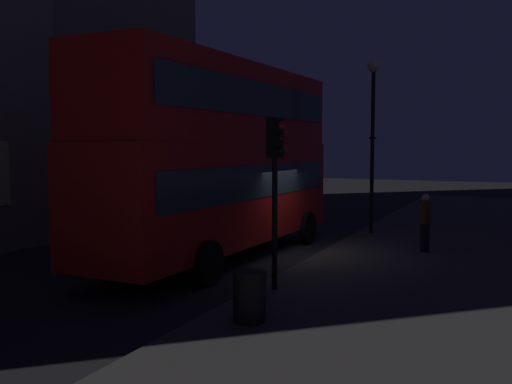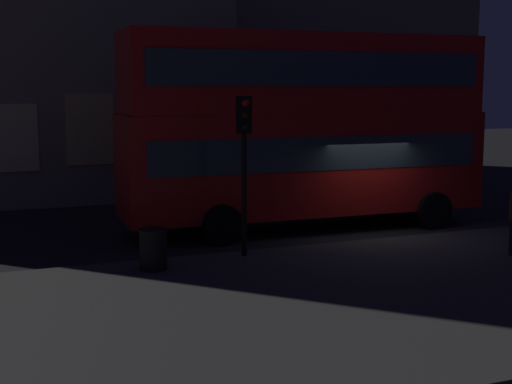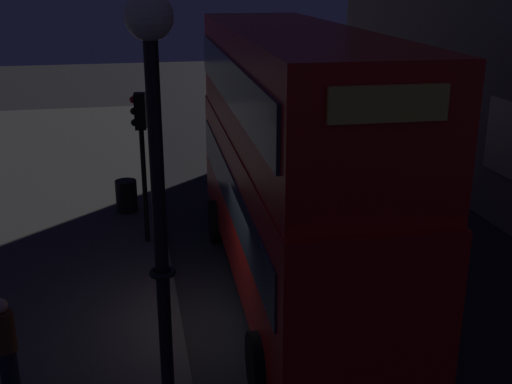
# 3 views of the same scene
# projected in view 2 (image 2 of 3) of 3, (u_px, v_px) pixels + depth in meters

# --- Properties ---
(ground_plane) EXTENTS (80.00, 80.00, 0.00)m
(ground_plane) POSITION_uv_depth(u_px,v_px,m) (371.00, 236.00, 19.35)
(ground_plane) COLOR #232326
(sidewalk_slab) EXTENTS (44.00, 8.47, 0.12)m
(sidewalk_slab) POSITION_uv_depth(u_px,v_px,m) (499.00, 280.00, 14.67)
(sidewalk_slab) COLOR #423F3D
(sidewalk_slab) RESTS_ON ground
(double_decker_bus) EXTENTS (10.51, 3.01, 5.47)m
(double_decker_bus) POSITION_uv_depth(u_px,v_px,m) (305.00, 122.00, 19.84)
(double_decker_bus) COLOR red
(double_decker_bus) RESTS_ON ground
(traffic_light_near_kerb) EXTENTS (0.35, 0.38, 3.70)m
(traffic_light_near_kerb) POSITION_uv_depth(u_px,v_px,m) (244.00, 141.00, 16.14)
(traffic_light_near_kerb) COLOR black
(traffic_light_near_kerb) RESTS_ON sidewalk_slab
(litter_bin) EXTENTS (0.60, 0.60, 0.89)m
(litter_bin) POSITION_uv_depth(u_px,v_px,m) (153.00, 249.00, 15.21)
(litter_bin) COLOR black
(litter_bin) RESTS_ON sidewalk_slab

